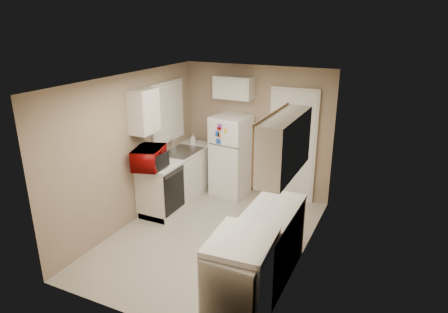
% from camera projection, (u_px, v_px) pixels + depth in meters
% --- Properties ---
extents(floor, '(3.80, 3.80, 0.00)m').
position_uv_depth(floor, '(210.00, 237.00, 6.13)').
color(floor, beige).
rests_on(floor, ground).
extents(ceiling, '(3.80, 3.80, 0.00)m').
position_uv_depth(ceiling, '(208.00, 80.00, 5.33)').
color(ceiling, white).
rests_on(ceiling, floor).
extents(wall_left, '(3.80, 3.80, 0.00)m').
position_uv_depth(wall_left, '(130.00, 150.00, 6.29)').
color(wall_left, gray).
rests_on(wall_left, floor).
extents(wall_right, '(3.80, 3.80, 0.00)m').
position_uv_depth(wall_right, '(305.00, 180.00, 5.16)').
color(wall_right, gray).
rests_on(wall_right, floor).
extents(wall_back, '(2.80, 2.80, 0.00)m').
position_uv_depth(wall_back, '(256.00, 131.00, 7.35)').
color(wall_back, gray).
rests_on(wall_back, floor).
extents(wall_front, '(2.80, 2.80, 0.00)m').
position_uv_depth(wall_front, '(124.00, 222.00, 4.11)').
color(wall_front, gray).
rests_on(wall_front, floor).
extents(left_counter, '(0.60, 1.80, 0.90)m').
position_uv_depth(left_counter, '(178.00, 178.00, 7.19)').
color(left_counter, silver).
rests_on(left_counter, floor).
extents(dishwasher, '(0.03, 0.58, 0.72)m').
position_uv_depth(dishwasher, '(174.00, 191.00, 6.55)').
color(dishwasher, black).
rests_on(dishwasher, floor).
extents(sink, '(0.54, 0.74, 0.16)m').
position_uv_depth(sink, '(182.00, 154.00, 7.18)').
color(sink, gray).
rests_on(sink, left_counter).
extents(microwave, '(0.68, 0.50, 0.41)m').
position_uv_depth(microwave, '(149.00, 159.00, 6.36)').
color(microwave, '#9E0808').
rests_on(microwave, left_counter).
extents(soap_bottle, '(0.12, 0.12, 0.20)m').
position_uv_depth(soap_bottle, '(193.00, 139.00, 7.58)').
color(soap_bottle, silver).
rests_on(soap_bottle, left_counter).
extents(window_blinds, '(0.10, 0.98, 1.08)m').
position_uv_depth(window_blinds, '(168.00, 112.00, 7.04)').
color(window_blinds, silver).
rests_on(window_blinds, wall_left).
extents(upper_cabinet_left, '(0.30, 0.45, 0.70)m').
position_uv_depth(upper_cabinet_left, '(144.00, 111.00, 6.22)').
color(upper_cabinet_left, silver).
rests_on(upper_cabinet_left, wall_left).
extents(refrigerator, '(0.69, 0.67, 1.51)m').
position_uv_depth(refrigerator, '(231.00, 156.00, 7.38)').
color(refrigerator, white).
rests_on(refrigerator, floor).
extents(cabinet_over_fridge, '(0.70, 0.30, 0.40)m').
position_uv_depth(cabinet_over_fridge, '(234.00, 87.00, 7.12)').
color(cabinet_over_fridge, silver).
rests_on(cabinet_over_fridge, wall_back).
extents(interior_door, '(0.86, 0.06, 2.08)m').
position_uv_depth(interior_door, '(292.00, 146.00, 7.09)').
color(interior_door, white).
rests_on(interior_door, floor).
extents(right_counter, '(0.60, 2.00, 0.90)m').
position_uv_depth(right_counter, '(260.00, 256.00, 4.85)').
color(right_counter, silver).
rests_on(right_counter, floor).
extents(stove, '(0.71, 0.85, 0.99)m').
position_uv_depth(stove, '(241.00, 277.00, 4.38)').
color(stove, white).
rests_on(stove, floor).
extents(upper_cabinet_right, '(0.30, 1.20, 0.70)m').
position_uv_depth(upper_cabinet_right, '(285.00, 145.00, 4.60)').
color(upper_cabinet_right, silver).
rests_on(upper_cabinet_right, wall_right).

